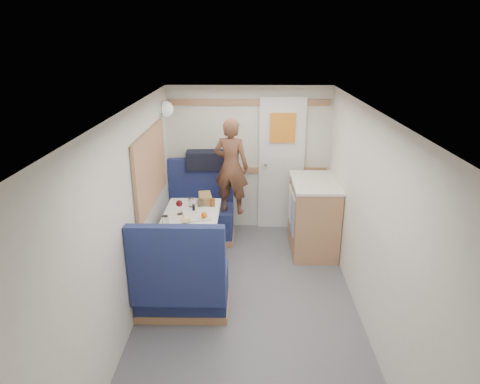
{
  "coord_description": "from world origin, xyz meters",
  "views": [
    {
      "loc": [
        -0.02,
        -3.45,
        2.6
      ],
      "look_at": [
        -0.1,
        0.9,
        1.01
      ],
      "focal_mm": 32.0,
      "sensor_mm": 36.0,
      "label": 1
    }
  ],
  "objects_px": {
    "duffel_bag": "(205,160)",
    "tumbler_left": "(165,221)",
    "salt_grinder": "(194,204)",
    "bread_loaf": "(205,199)",
    "orange_fruit": "(204,215)",
    "beer_glass": "(212,203)",
    "wine_glass": "(179,204)",
    "tumbler_right": "(200,204)",
    "tray": "(196,215)",
    "pepper_grinder": "(194,208)",
    "dinette_table": "(192,225)",
    "tumbler_mid": "(191,202)",
    "galley_counter": "(313,215)",
    "bench_far": "(201,216)",
    "dome_light": "(165,109)",
    "person": "(231,167)",
    "cheese_block": "(186,220)",
    "bench_near": "(182,287)"
  },
  "relations": [
    {
      "from": "tray",
      "to": "tumbler_right",
      "type": "relative_size",
      "value": 3.65
    },
    {
      "from": "bread_loaf",
      "to": "bench_far",
      "type": "bearing_deg",
      "value": 103.11
    },
    {
      "from": "galley_counter",
      "to": "pepper_grinder",
      "type": "distance_m",
      "value": 1.56
    },
    {
      "from": "dinette_table",
      "to": "tumbler_mid",
      "type": "distance_m",
      "value": 0.28
    },
    {
      "from": "person",
      "to": "tumbler_mid",
      "type": "bearing_deg",
      "value": 63.8
    },
    {
      "from": "person",
      "to": "orange_fruit",
      "type": "xyz_separation_m",
      "value": [
        -0.26,
        -0.87,
        -0.29
      ]
    },
    {
      "from": "bread_loaf",
      "to": "salt_grinder",
      "type": "bearing_deg",
      "value": -126.53
    },
    {
      "from": "tumbler_left",
      "to": "pepper_grinder",
      "type": "distance_m",
      "value": 0.47
    },
    {
      "from": "tumbler_mid",
      "to": "person",
      "type": "bearing_deg",
      "value": 48.19
    },
    {
      "from": "wine_glass",
      "to": "bread_loaf",
      "type": "height_order",
      "value": "wine_glass"
    },
    {
      "from": "orange_fruit",
      "to": "bread_loaf",
      "type": "height_order",
      "value": "bread_loaf"
    },
    {
      "from": "bench_far",
      "to": "tumbler_right",
      "type": "relative_size",
      "value": 10.29
    },
    {
      "from": "galley_counter",
      "to": "cheese_block",
      "type": "bearing_deg",
      "value": -150.81
    },
    {
      "from": "person",
      "to": "pepper_grinder",
      "type": "bearing_deg",
      "value": 74.35
    },
    {
      "from": "duffel_bag",
      "to": "salt_grinder",
      "type": "xyz_separation_m",
      "value": [
        -0.05,
        -0.97,
        -0.26
      ]
    },
    {
      "from": "duffel_bag",
      "to": "beer_glass",
      "type": "bearing_deg",
      "value": -83.4
    },
    {
      "from": "tumbler_left",
      "to": "galley_counter",
      "type": "bearing_deg",
      "value": 28.65
    },
    {
      "from": "duffel_bag",
      "to": "wine_glass",
      "type": "height_order",
      "value": "duffel_bag"
    },
    {
      "from": "cheese_block",
      "to": "bread_loaf",
      "type": "height_order",
      "value": "bread_loaf"
    },
    {
      "from": "duffel_bag",
      "to": "beer_glass",
      "type": "relative_size",
      "value": 5.52
    },
    {
      "from": "dinette_table",
      "to": "salt_grinder",
      "type": "xyz_separation_m",
      "value": [
        0.01,
        0.15,
        0.2
      ]
    },
    {
      "from": "salt_grinder",
      "to": "bread_loaf",
      "type": "relative_size",
      "value": 0.33
    },
    {
      "from": "duffel_bag",
      "to": "tumbler_left",
      "type": "xyz_separation_m",
      "value": [
        -0.29,
        -1.5,
        -0.24
      ]
    },
    {
      "from": "bench_near",
      "to": "tumbler_mid",
      "type": "height_order",
      "value": "bench_near"
    },
    {
      "from": "galley_counter",
      "to": "duffel_bag",
      "type": "relative_size",
      "value": 1.8
    },
    {
      "from": "tray",
      "to": "tumbler_mid",
      "type": "height_order",
      "value": "tumbler_mid"
    },
    {
      "from": "dinette_table",
      "to": "wine_glass",
      "type": "xyz_separation_m",
      "value": [
        -0.12,
        -0.04,
        0.28
      ]
    },
    {
      "from": "bread_loaf",
      "to": "wine_glass",
      "type": "bearing_deg",
      "value": -125.54
    },
    {
      "from": "tray",
      "to": "dome_light",
      "type": "bearing_deg",
      "value": 116.19
    },
    {
      "from": "wine_glass",
      "to": "tumbler_mid",
      "type": "relative_size",
      "value": 1.63
    },
    {
      "from": "wine_glass",
      "to": "salt_grinder",
      "type": "distance_m",
      "value": 0.25
    },
    {
      "from": "tumbler_right",
      "to": "bread_loaf",
      "type": "bearing_deg",
      "value": 74.84
    },
    {
      "from": "dome_light",
      "to": "orange_fruit",
      "type": "height_order",
      "value": "dome_light"
    },
    {
      "from": "beer_glass",
      "to": "salt_grinder",
      "type": "bearing_deg",
      "value": -166.31
    },
    {
      "from": "galley_counter",
      "to": "beer_glass",
      "type": "bearing_deg",
      "value": -164.29
    },
    {
      "from": "cheese_block",
      "to": "tumbler_left",
      "type": "xyz_separation_m",
      "value": [
        -0.2,
        -0.09,
        0.02
      ]
    },
    {
      "from": "dome_light",
      "to": "wine_glass",
      "type": "distance_m",
      "value": 1.3
    },
    {
      "from": "galley_counter",
      "to": "person",
      "type": "bearing_deg",
      "value": 172.29
    },
    {
      "from": "tumbler_left",
      "to": "salt_grinder",
      "type": "xyz_separation_m",
      "value": [
        0.23,
        0.52,
        -0.02
      ]
    },
    {
      "from": "galley_counter",
      "to": "cheese_block",
      "type": "distance_m",
      "value": 1.73
    },
    {
      "from": "salt_grinder",
      "to": "tumbler_right",
      "type": "bearing_deg",
      "value": 1.93
    },
    {
      "from": "dinette_table",
      "to": "tumbler_right",
      "type": "relative_size",
      "value": 9.01
    },
    {
      "from": "bench_far",
      "to": "wine_glass",
      "type": "relative_size",
      "value": 6.25
    },
    {
      "from": "pepper_grinder",
      "to": "dinette_table",
      "type": "bearing_deg",
      "value": -134.09
    },
    {
      "from": "duffel_bag",
      "to": "pepper_grinder",
      "type": "xyz_separation_m",
      "value": [
        -0.04,
        -1.09,
        -0.26
      ]
    },
    {
      "from": "bench_near",
      "to": "salt_grinder",
      "type": "xyz_separation_m",
      "value": [
        0.01,
        1.01,
        0.46
      ]
    },
    {
      "from": "tumbler_right",
      "to": "orange_fruit",
      "type": "bearing_deg",
      "value": -76.62
    },
    {
      "from": "duffel_bag",
      "to": "tray",
      "type": "xyz_separation_m",
      "value": [
        0.0,
        -1.19,
        -0.29
      ]
    },
    {
      "from": "galley_counter",
      "to": "tray",
      "type": "height_order",
      "value": "galley_counter"
    },
    {
      "from": "tray",
      "to": "pepper_grinder",
      "type": "distance_m",
      "value": 0.11
    }
  ]
}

